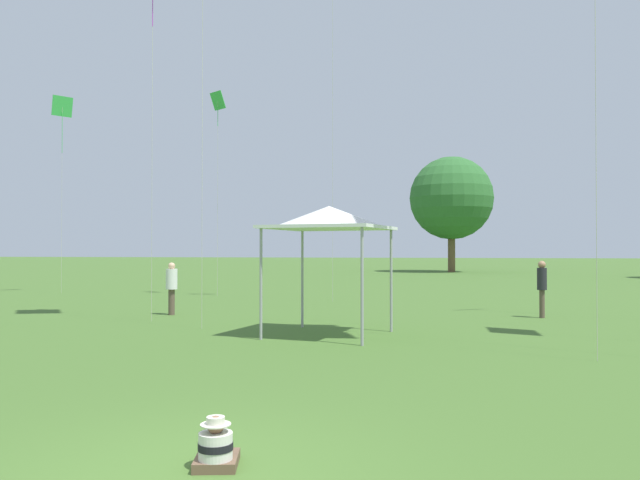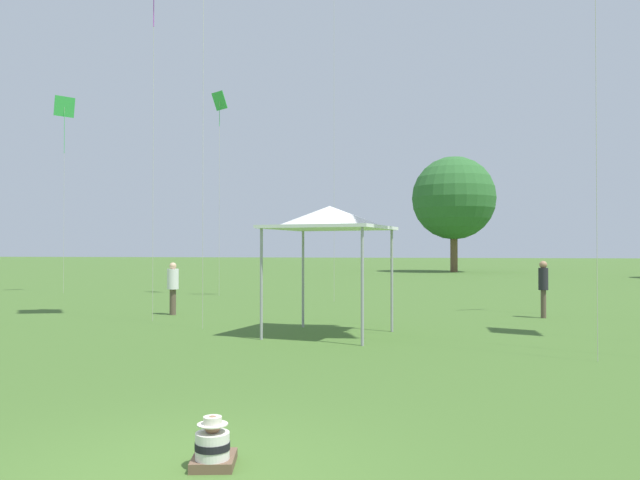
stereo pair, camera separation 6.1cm
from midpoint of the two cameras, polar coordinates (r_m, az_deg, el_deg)
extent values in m
plane|color=#426628|center=(6.55, -12.53, -20.43)|extent=(300.00, 300.00, 0.00)
cube|color=brown|center=(6.79, -9.42, -19.28)|extent=(0.53, 0.61, 0.10)
cylinder|color=silver|center=(6.64, -9.53, -18.05)|extent=(0.40, 0.40, 0.26)
cylinder|color=black|center=(6.64, -9.53, -18.05)|extent=(0.42, 0.42, 0.07)
sphere|color=brown|center=(6.58, -9.53, -16.32)|extent=(0.18, 0.18, 0.18)
cylinder|color=beige|center=(6.58, -9.53, -16.28)|extent=(0.31, 0.31, 0.01)
cylinder|color=beige|center=(6.57, -9.53, -15.98)|extent=(0.19, 0.19, 0.08)
cylinder|color=brown|center=(21.16, 19.83, -5.53)|extent=(0.18, 0.18, 0.89)
cylinder|color=#232328|center=(21.10, 19.82, -3.37)|extent=(0.33, 0.33, 0.70)
sphere|color=#A37556|center=(21.09, 19.81, -2.14)|extent=(0.24, 0.24, 0.24)
cylinder|color=brown|center=(21.44, -13.23, -5.54)|extent=(0.29, 0.29, 0.85)
cylinder|color=silver|center=(21.39, -13.22, -3.49)|extent=(0.53, 0.53, 0.68)
sphere|color=#DBAD89|center=(21.38, -13.22, -2.33)|extent=(0.23, 0.23, 0.23)
cube|color=white|center=(15.86, 0.99, 1.13)|extent=(3.36, 3.36, 0.08)
cone|color=white|center=(15.87, 0.99, 2.21)|extent=(3.19, 3.19, 0.51)
cylinder|color=#99999E|center=(17.54, -1.46, -3.60)|extent=(0.07, 0.07, 2.70)
cylinder|color=#99999E|center=(16.70, 6.69, -3.73)|extent=(0.07, 0.07, 2.70)
cylinder|color=#99999E|center=(15.22, -5.27, -4.02)|extent=(0.07, 0.07, 2.70)
cylinder|color=#99999E|center=(14.24, 4.01, -4.24)|extent=(0.07, 0.07, 2.70)
cylinder|color=#BCB7A8|center=(13.97, 24.02, 16.22)|extent=(0.01, 0.01, 12.55)
cylinder|color=#BCB7A8|center=(26.43, 1.36, 11.00)|extent=(0.01, 0.01, 15.22)
cube|color=green|center=(34.13, -22.28, 11.22)|extent=(0.78, 0.92, 0.97)
cylinder|color=green|center=(33.88, -22.29, 9.02)|extent=(0.02, 0.02, 1.97)
cylinder|color=#BCB7A8|center=(33.47, -22.32, 3.43)|extent=(0.01, 0.01, 9.28)
cylinder|color=#B738C6|center=(21.03, -14.87, 20.34)|extent=(0.02, 0.02, 1.55)
cylinder|color=#BCB7A8|center=(19.89, -14.92, 8.70)|extent=(0.01, 0.01, 10.95)
cube|color=green|center=(30.31, -9.12, 12.47)|extent=(0.88, 0.76, 0.79)
cylinder|color=green|center=(30.15, -9.12, 11.09)|extent=(0.02, 0.02, 0.90)
cylinder|color=#BCB7A8|center=(29.60, -9.14, 3.81)|extent=(0.01, 0.01, 9.16)
cylinder|color=#BCB7A8|center=(18.39, -10.52, 17.47)|extent=(0.01, 0.01, 15.93)
cylinder|color=brown|center=(60.49, 12.18, -0.58)|extent=(0.68, 0.68, 4.88)
sphere|color=#2D662D|center=(60.68, 12.16, 3.78)|extent=(7.89, 7.89, 7.89)
camera|label=1|loc=(0.03, -89.87, 0.00)|focal=35.00mm
camera|label=2|loc=(0.03, 90.13, 0.00)|focal=35.00mm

